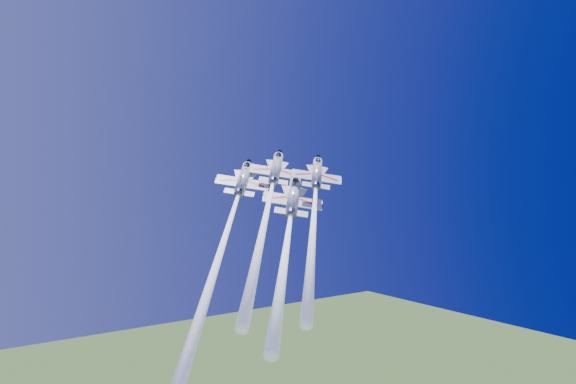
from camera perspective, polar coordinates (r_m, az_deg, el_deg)
jet_lead at (r=99.85m, az=-1.92°, el=-1.86°), size 24.80×34.11×37.24m
jet_left at (r=91.94m, az=-5.80°, el=-4.58°), size 28.27×39.46×46.13m
jet_right at (r=96.24m, az=2.32°, el=-2.14°), size 22.70×31.18×33.86m
jet_slot at (r=93.68m, az=-0.04°, el=-4.13°), size 22.96×31.03×31.07m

